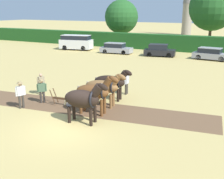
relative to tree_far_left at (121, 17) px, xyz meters
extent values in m
plane|color=tan|center=(13.47, -34.90, -4.71)|extent=(240.00, 240.00, 0.00)
cube|color=brown|center=(10.37, -31.97, -4.71)|extent=(20.90, 5.56, 0.01)
cube|color=#1E511E|center=(13.47, -4.13, -3.54)|extent=(79.19, 1.72, 2.34)
cylinder|color=#423323|center=(0.00, 0.00, -3.15)|extent=(0.44, 0.44, 3.12)
sphere|color=#235623|center=(0.00, 0.00, 0.01)|extent=(5.83, 5.83, 5.83)
cylinder|color=#423323|center=(14.84, 1.36, -2.56)|extent=(0.44, 0.44, 4.30)
sphere|color=#235623|center=(14.84, 1.36, 1.54)|extent=(7.09, 7.09, 7.09)
cylinder|color=gray|center=(5.89, 24.17, -1.06)|extent=(2.27, 2.27, 7.29)
ellipsoid|color=black|center=(13.75, -33.69, -3.36)|extent=(2.10, 1.29, 0.98)
cylinder|color=black|center=(14.34, -33.32, -4.25)|extent=(0.18, 0.18, 0.92)
cylinder|color=black|center=(14.42, -33.88, -4.25)|extent=(0.18, 0.18, 0.92)
cylinder|color=black|center=(13.07, -33.50, -4.25)|extent=(0.18, 0.18, 0.92)
cylinder|color=black|center=(13.15, -34.06, -4.25)|extent=(0.18, 0.18, 0.92)
cylinder|color=black|center=(14.58, -33.58, -2.86)|extent=(0.87, 0.57, 0.89)
ellipsoid|color=black|center=(14.97, -33.52, -2.58)|extent=(0.71, 0.35, 0.54)
cube|color=gray|center=(14.75, -33.55, -2.66)|extent=(0.41, 0.13, 0.54)
cylinder|color=gray|center=(12.82, -33.82, -3.46)|extent=(0.31, 0.16, 0.71)
torus|color=black|center=(14.43, -33.60, -3.28)|extent=(0.24, 0.99, 0.98)
ellipsoid|color=brown|center=(13.55, -32.26, -3.35)|extent=(2.13, 1.13, 0.82)
cylinder|color=brown|center=(14.17, -31.93, -4.21)|extent=(0.18, 0.18, 0.99)
cylinder|color=brown|center=(14.23, -32.40, -4.21)|extent=(0.18, 0.18, 0.99)
cylinder|color=brown|center=(12.86, -32.11, -4.21)|extent=(0.18, 0.18, 0.99)
cylinder|color=brown|center=(12.93, -32.58, -4.21)|extent=(0.18, 0.18, 0.99)
cylinder|color=brown|center=(14.40, -32.14, -2.84)|extent=(0.88, 0.50, 0.95)
ellipsoid|color=brown|center=(14.86, -32.08, -2.51)|extent=(0.71, 0.35, 0.54)
cube|color=gray|center=(14.61, -32.11, -2.66)|extent=(0.47, 0.14, 0.62)
cylinder|color=gray|center=(12.59, -32.39, -3.44)|extent=(0.31, 0.16, 0.71)
torus|color=black|center=(14.25, -32.16, -3.29)|extent=(0.22, 0.85, 0.84)
ellipsoid|color=brown|center=(13.35, -30.82, -3.43)|extent=(2.28, 1.15, 0.81)
cylinder|color=brown|center=(14.02, -30.49, -4.25)|extent=(0.18, 0.18, 0.92)
cylinder|color=brown|center=(14.08, -30.96, -4.25)|extent=(0.18, 0.18, 0.92)
cylinder|color=brown|center=(12.62, -30.69, -4.25)|extent=(0.18, 0.18, 0.92)
cylinder|color=brown|center=(12.68, -31.15, -4.25)|extent=(0.18, 0.18, 0.92)
cylinder|color=brown|center=(14.27, -30.70, -2.97)|extent=(0.79, 0.48, 0.83)
ellipsoid|color=brown|center=(14.65, -30.64, -2.70)|extent=(0.71, 0.35, 0.54)
cube|color=gray|center=(14.44, -30.67, -2.80)|extent=(0.40, 0.13, 0.52)
cylinder|color=gray|center=(12.32, -30.97, -3.51)|extent=(0.31, 0.16, 0.71)
torus|color=black|center=(14.11, -30.72, -3.36)|extent=(0.22, 0.85, 0.84)
ellipsoid|color=black|center=(13.15, -29.39, -3.47)|extent=(2.28, 1.20, 0.87)
cylinder|color=black|center=(13.82, -29.04, -4.28)|extent=(0.18, 0.18, 0.86)
cylinder|color=black|center=(13.89, -29.54, -4.28)|extent=(0.18, 0.18, 0.86)
cylinder|color=black|center=(12.42, -29.24, -4.28)|extent=(0.18, 0.18, 0.86)
cylinder|color=black|center=(12.49, -29.74, -4.28)|extent=(0.18, 0.18, 0.86)
cylinder|color=black|center=(14.07, -29.26, -3.01)|extent=(0.80, 0.51, 0.83)
ellipsoid|color=black|center=(14.44, -29.21, -2.74)|extent=(0.71, 0.35, 0.54)
cube|color=gray|center=(14.23, -29.24, -2.82)|extent=(0.39, 0.13, 0.51)
cylinder|color=gray|center=(12.13, -29.53, -3.56)|extent=(0.31, 0.16, 0.71)
torus|color=black|center=(13.91, -29.29, -3.40)|extent=(0.23, 0.89, 0.89)
cube|color=#4C331E|center=(10.98, -31.88, -4.26)|extent=(1.21, 0.26, 0.12)
cube|color=#939399|center=(11.46, -31.82, -4.61)|extent=(0.50, 0.26, 0.39)
cylinder|color=#4C331E|center=(10.42, -31.76, -4.16)|extent=(0.40, 0.11, 0.96)
cylinder|color=#4C331E|center=(10.47, -32.15, -4.16)|extent=(0.40, 0.11, 0.96)
cylinder|color=#38332D|center=(9.63, -32.00, -4.32)|extent=(0.14, 0.14, 0.78)
cylinder|color=#38332D|center=(9.48, -32.14, -4.32)|extent=(0.14, 0.14, 0.78)
cube|color=#4C6B4C|center=(9.56, -32.07, -3.65)|extent=(0.47, 0.45, 0.55)
sphere|color=tan|center=(9.56, -32.07, -3.27)|extent=(0.21, 0.21, 0.21)
cylinder|color=#4C6B4C|center=(9.76, -31.89, -3.68)|extent=(0.09, 0.09, 0.52)
cylinder|color=#4C6B4C|center=(9.35, -32.25, -3.68)|extent=(0.09, 0.09, 0.52)
cylinder|color=tan|center=(9.56, -32.07, -3.20)|extent=(0.40, 0.40, 0.02)
cylinder|color=tan|center=(9.56, -32.07, -3.15)|extent=(0.20, 0.20, 0.10)
cylinder|color=#38332D|center=(13.68, -27.64, -4.31)|extent=(0.14, 0.14, 0.81)
cylinder|color=#38332D|center=(13.68, -27.85, -4.31)|extent=(0.14, 0.14, 0.81)
cube|color=#B7B7BC|center=(13.68, -27.74, -3.62)|extent=(0.21, 0.47, 0.57)
sphere|color=tan|center=(13.68, -27.74, -3.22)|extent=(0.22, 0.22, 0.22)
cylinder|color=#B7B7BC|center=(13.68, -27.46, -3.64)|extent=(0.09, 0.09, 0.54)
cylinder|color=#B7B7BC|center=(13.68, -28.02, -3.64)|extent=(0.09, 0.09, 0.54)
cylinder|color=#42382D|center=(13.68, -27.74, -3.15)|extent=(0.41, 0.41, 0.02)
cylinder|color=#42382D|center=(13.68, -27.74, -3.10)|extent=(0.21, 0.21, 0.10)
cylinder|color=#38332D|center=(9.13, -33.38, -4.29)|extent=(0.14, 0.14, 0.83)
cylinder|color=#38332D|center=(9.05, -33.59, -4.29)|extent=(0.14, 0.14, 0.83)
cube|color=silver|center=(9.09, -33.48, -3.58)|extent=(0.36, 0.52, 0.59)
sphere|color=tan|center=(9.09, -33.48, -3.17)|extent=(0.23, 0.23, 0.23)
cylinder|color=silver|center=(9.20, -33.22, -3.61)|extent=(0.09, 0.09, 0.55)
cylinder|color=silver|center=(8.99, -33.75, -3.61)|extent=(0.09, 0.09, 0.55)
cylinder|color=tan|center=(9.09, -33.48, -3.10)|extent=(0.43, 0.43, 0.02)
cylinder|color=tan|center=(9.09, -33.48, -3.05)|extent=(0.21, 0.21, 0.10)
cylinder|color=#4C4C4C|center=(8.26, -30.54, -4.32)|extent=(0.14, 0.14, 0.78)
cylinder|color=#4C4C4C|center=(8.21, -30.74, -4.32)|extent=(0.14, 0.14, 0.78)
cube|color=tan|center=(8.24, -30.64, -3.65)|extent=(0.30, 0.49, 0.56)
sphere|color=tan|center=(8.24, -30.64, -3.26)|extent=(0.21, 0.21, 0.21)
cylinder|color=tan|center=(8.30, -30.37, -3.67)|extent=(0.09, 0.09, 0.52)
cylinder|color=tan|center=(8.17, -30.90, -3.67)|extent=(0.09, 0.09, 0.52)
cube|color=silver|center=(-2.90, -9.92, -3.83)|extent=(5.17, 2.86, 1.35)
cube|color=black|center=(-2.90, -9.92, -2.84)|extent=(4.56, 2.56, 0.62)
cube|color=silver|center=(-2.90, -9.92, -2.51)|extent=(4.56, 2.56, 0.06)
cylinder|color=black|center=(-1.58, -8.77, -4.33)|extent=(0.78, 0.36, 0.76)
cylinder|color=black|center=(-1.24, -10.50, -4.33)|extent=(0.78, 0.36, 0.76)
cylinder|color=black|center=(-4.55, -9.35, -4.33)|extent=(0.78, 0.36, 0.76)
cylinder|color=black|center=(-4.22, -11.07, -4.33)|extent=(0.78, 0.36, 0.76)
cube|color=#9E9EA8|center=(4.19, -10.38, -4.20)|extent=(4.58, 2.13, 0.68)
cube|color=black|center=(3.97, -10.40, -3.58)|extent=(2.80, 1.80, 0.56)
cube|color=#9E9EA8|center=(3.97, -10.40, -3.27)|extent=(2.80, 1.80, 0.06)
cylinder|color=black|center=(5.49, -9.50, -4.40)|extent=(0.63, 0.27, 0.62)
cylinder|color=black|center=(5.63, -11.02, -4.40)|extent=(0.63, 0.27, 0.62)
cylinder|color=black|center=(2.75, -9.75, -4.40)|extent=(0.63, 0.27, 0.62)
cylinder|color=black|center=(2.88, -11.26, -4.40)|extent=(0.63, 0.27, 0.62)
cube|color=black|center=(10.40, -9.96, -4.17)|extent=(4.29, 2.55, 0.73)
cube|color=black|center=(10.20, -10.00, -3.50)|extent=(2.68, 2.07, 0.62)
cube|color=black|center=(10.20, -10.00, -3.16)|extent=(2.68, 2.07, 0.06)
cylinder|color=black|center=(11.47, -8.94, -4.40)|extent=(0.65, 0.33, 0.62)
cylinder|color=black|center=(11.77, -10.53, -4.40)|extent=(0.65, 0.33, 0.62)
cylinder|color=black|center=(9.02, -9.39, -4.40)|extent=(0.65, 0.33, 0.62)
cylinder|color=black|center=(9.32, -10.99, -4.40)|extent=(0.65, 0.33, 0.62)
cube|color=#9E9EA8|center=(16.92, -9.82, -4.19)|extent=(4.54, 2.23, 0.68)
cube|color=black|center=(16.70, -9.79, -3.57)|extent=(2.78, 1.86, 0.56)
cube|color=#9E9EA8|center=(16.70, -9.79, -3.26)|extent=(2.78, 1.86, 0.06)
cylinder|color=black|center=(18.35, -9.21, -4.39)|extent=(0.66, 0.29, 0.64)
cylinder|color=black|center=(18.18, -10.73, -4.39)|extent=(0.66, 0.29, 0.64)
cylinder|color=black|center=(15.65, -8.91, -4.39)|extent=(0.66, 0.29, 0.64)
cylinder|color=black|center=(15.48, -10.43, -4.39)|extent=(0.66, 0.29, 0.64)
camera|label=1|loc=(21.77, -45.65, 1.26)|focal=45.00mm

